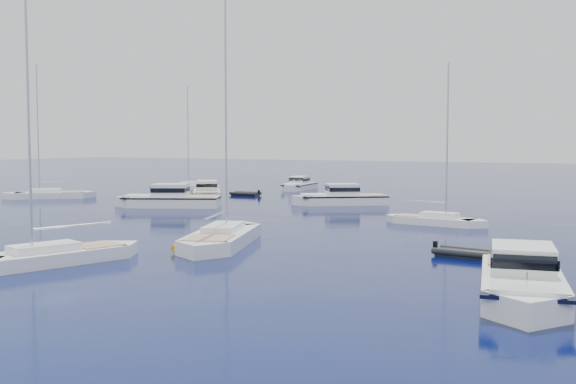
# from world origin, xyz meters

# --- Properties ---
(ground) EXTENTS (400.00, 400.00, 0.00)m
(ground) POSITION_xyz_m (0.00, 0.00, 0.00)
(ground) COLOR #071748
(ground) RESTS_ON ground
(motor_cruiser_right) EXTENTS (5.51, 11.02, 2.77)m
(motor_cruiser_right) POSITION_xyz_m (23.11, 1.55, 0.00)
(motor_cruiser_right) COLOR silver
(motor_cruiser_right) RESTS_ON ground
(motor_cruiser_centre) EXTENTS (11.57, 8.14, 2.95)m
(motor_cruiser_centre) POSITION_xyz_m (-15.01, 25.20, 0.00)
(motor_cruiser_centre) COLOR white
(motor_cruiser_centre) RESTS_ON ground
(motor_cruiser_far_l) EXTENTS (8.35, 9.82, 2.61)m
(motor_cruiser_far_l) POSITION_xyz_m (-18.32, 36.05, 0.00)
(motor_cruiser_far_l) COLOR silver
(motor_cruiser_far_l) RESTS_ON ground
(motor_cruiser_distant) EXTENTS (10.38, 8.90, 2.77)m
(motor_cruiser_distant) POSITION_xyz_m (-1.26, 35.98, 0.00)
(motor_cruiser_distant) COLOR white
(motor_cruiser_distant) RESTS_ON ground
(motor_cruiser_horizon) EXTENTS (4.03, 9.24, 2.35)m
(motor_cruiser_horizon) POSITION_xyz_m (-15.71, 53.46, 0.00)
(motor_cruiser_horizon) COLOR white
(motor_cruiser_horizon) RESTS_ON ground
(sailboat_fore) EXTENTS (5.63, 11.05, 15.73)m
(sailboat_fore) POSITION_xyz_m (0.18, -2.39, 0.00)
(sailboat_fore) COLOR white
(sailboat_fore) RESTS_ON ground
(sailboat_mid_r) EXTENTS (7.49, 12.78, 18.30)m
(sailboat_mid_r) POSITION_xyz_m (4.03, 7.47, 0.00)
(sailboat_mid_r) COLOR white
(sailboat_mid_r) RESTS_ON ground
(sailboat_mid_l) EXTENTS (9.77, 9.47, 15.88)m
(sailboat_mid_l) POSITION_xyz_m (-33.83, 26.75, 0.00)
(sailboat_mid_l) COLOR white
(sailboat_mid_l) RESTS_ON ground
(sailboat_centre) EXTENTS (8.90, 3.02, 12.84)m
(sailboat_centre) POSITION_xyz_m (12.44, 24.16, 0.00)
(sailboat_centre) COLOR white
(sailboat_centre) RESTS_ON ground
(sailboat_far_l) EXTENTS (10.16, 3.64, 14.62)m
(sailboat_far_l) POSITION_xyz_m (-28.43, 46.67, 0.00)
(sailboat_far_l) COLOR silver
(sailboat_far_l) RESTS_ON ground
(tender_yellow) EXTENTS (3.50, 4.34, 0.95)m
(tender_yellow) POSITION_xyz_m (3.44, 5.27, 0.00)
(tender_yellow) COLOR #D5990C
(tender_yellow) RESTS_ON ground
(tender_grey_near) EXTENTS (3.58, 2.19, 0.95)m
(tender_grey_near) POSITION_xyz_m (18.37, 10.47, 0.00)
(tender_grey_near) COLOR black
(tender_grey_near) RESTS_ON ground
(tender_grey_far) EXTENTS (3.85, 2.22, 0.95)m
(tender_grey_far) POSITION_xyz_m (-16.37, 41.17, 0.00)
(tender_grey_far) COLOR black
(tender_grey_far) RESTS_ON ground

